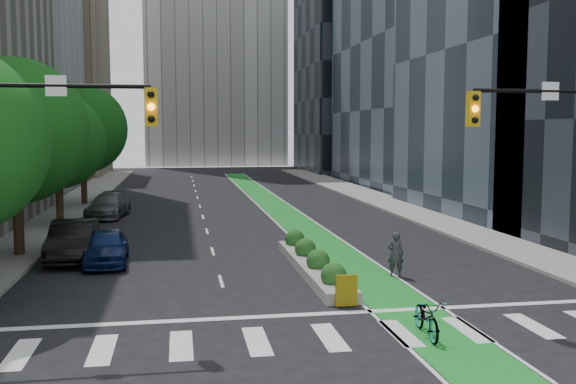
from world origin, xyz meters
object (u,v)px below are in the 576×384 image
object	(u,v)px
bicycle	(427,317)
parked_car_left_far	(108,206)
parked_car_left_mid	(73,241)
parked_car_left_near	(106,247)
cyclist	(396,254)
median_planter	(312,262)

from	to	relation	value
bicycle	parked_car_left_far	distance (m)	28.47
parked_car_left_mid	parked_car_left_far	world-z (taller)	parked_car_left_mid
parked_car_left_mid	parked_car_left_near	bearing A→B (deg)	-39.47
cyclist	parked_car_left_mid	world-z (taller)	cyclist
bicycle	cyclist	size ratio (longest dim) A/B	1.18
cyclist	parked_car_left_near	size ratio (longest dim) A/B	0.40
median_planter	parked_car_left_mid	size ratio (longest dim) A/B	1.99
median_planter	bicycle	xyz separation A→B (m)	(1.44, -8.38, 0.17)
cyclist	parked_car_left_far	size ratio (longest dim) A/B	0.33
median_planter	bicycle	world-z (taller)	median_planter
cyclist	parked_car_left_near	world-z (taller)	cyclist
bicycle	cyclist	distance (m)	7.21
median_planter	parked_car_left_near	xyz separation A→B (m)	(-8.24, 2.81, 0.37)
parked_car_left_near	parked_car_left_mid	bearing A→B (deg)	139.82
median_planter	cyclist	distance (m)	3.31
parked_car_left_near	parked_car_left_mid	distance (m)	1.92
bicycle	parked_car_left_near	world-z (taller)	parked_car_left_near
parked_car_left_near	median_planter	bearing A→B (deg)	-21.09
median_planter	bicycle	bearing A→B (deg)	-80.26
cyclist	parked_car_left_near	xyz separation A→B (m)	(-11.23, 4.15, -0.13)
bicycle	parked_car_left_far	size ratio (longest dim) A/B	0.39
parked_car_left_near	cyclist	bearing A→B (deg)	-22.56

